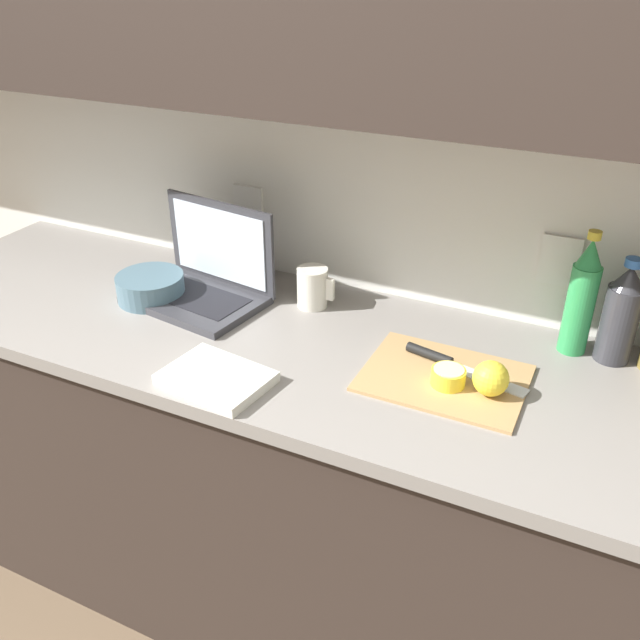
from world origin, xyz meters
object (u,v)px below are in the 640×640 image
object	(u,v)px
knife	(444,361)
bottle_oil_tall	(621,315)
bottle_green_soda	(581,298)
bowl_white	(151,287)
cutting_board	(444,378)
measuring_cup	(313,287)
lemon_whole_beside	(491,378)
laptop	(206,277)
lemon_half_cut	(448,377)

from	to	relation	value
knife	bottle_oil_tall	size ratio (longest dim) A/B	1.15
bottle_green_soda	bowl_white	size ratio (longest dim) A/B	1.67
bowl_white	cutting_board	bearing A→B (deg)	-2.32
knife	bowl_white	bearing A→B (deg)	-166.82
bowl_white	measuring_cup	bearing A→B (deg)	20.63
cutting_board	lemon_whole_beside	distance (m)	0.11
bottle_green_soda	bottle_oil_tall	distance (m)	0.09
lemon_whole_beside	bottle_green_soda	world-z (taller)	bottle_green_soda
knife	lemon_whole_beside	size ratio (longest dim) A/B	3.81
cutting_board	bottle_green_soda	xyz separation A→B (m)	(0.23, 0.25, 0.13)
lemon_whole_beside	bottle_oil_tall	xyz separation A→B (m)	(0.21, 0.27, 0.07)
laptop	cutting_board	xyz separation A→B (m)	(0.68, -0.10, -0.05)
bottle_oil_tall	bowl_white	xyz separation A→B (m)	(-1.12, -0.21, -0.08)
lemon_half_cut	knife	bearing A→B (deg)	112.20
measuring_cup	laptop	bearing A→B (deg)	-163.96
measuring_cup	bowl_white	distance (m)	0.43
knife	lemon_half_cut	size ratio (longest dim) A/B	3.92
cutting_board	bowl_white	world-z (taller)	bowl_white
bottle_green_soda	bowl_white	bearing A→B (deg)	-168.37
laptop	lemon_half_cut	bearing A→B (deg)	-2.20
bottle_oil_tall	bowl_white	size ratio (longest dim) A/B	1.41
laptop	bottle_oil_tall	world-z (taller)	same
cutting_board	bottle_oil_tall	world-z (taller)	bottle_oil_tall
bottle_green_soda	measuring_cup	size ratio (longest dim) A/B	2.81
lemon_whole_beside	bowl_white	bearing A→B (deg)	176.61
lemon_half_cut	bowl_white	distance (m)	0.82
lemon_half_cut	laptop	bearing A→B (deg)	169.39
cutting_board	lemon_whole_beside	bearing A→B (deg)	-11.79
measuring_cup	bowl_white	size ratio (longest dim) A/B	0.59
laptop	bowl_white	bearing A→B (deg)	-141.95
cutting_board	bottle_green_soda	bearing A→B (deg)	46.94
bottle_green_soda	lemon_whole_beside	bearing A→B (deg)	-115.70
lemon_half_cut	measuring_cup	bearing A→B (deg)	153.59
lemon_half_cut	bottle_oil_tall	xyz separation A→B (m)	(0.30, 0.27, 0.09)
cutting_board	lemon_whole_beside	xyz separation A→B (m)	(0.10, -0.02, 0.04)
bottle_oil_tall	measuring_cup	world-z (taller)	bottle_oil_tall
laptop	cutting_board	world-z (taller)	laptop
lemon_half_cut	bottle_oil_tall	world-z (taller)	bottle_oil_tall
bottle_green_soda	measuring_cup	distance (m)	0.64
lemon_half_cut	lemon_whole_beside	world-z (taller)	lemon_whole_beside
lemon_half_cut	bottle_green_soda	bearing A→B (deg)	51.58
measuring_cup	cutting_board	bearing A→B (deg)	-24.32
cutting_board	measuring_cup	world-z (taller)	measuring_cup
laptop	lemon_whole_beside	xyz separation A→B (m)	(0.78, -0.13, -0.01)
bottle_oil_tall	measuring_cup	size ratio (longest dim) A/B	2.37
bottle_green_soda	bottle_oil_tall	xyz separation A→B (m)	(0.09, -0.00, -0.02)
cutting_board	lemon_half_cut	xyz separation A→B (m)	(0.01, -0.03, 0.02)
lemon_whole_beside	measuring_cup	bearing A→B (deg)	158.03
laptop	bowl_white	xyz separation A→B (m)	(-0.13, -0.07, -0.02)
lemon_whole_beside	bottle_oil_tall	bearing A→B (deg)	51.17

